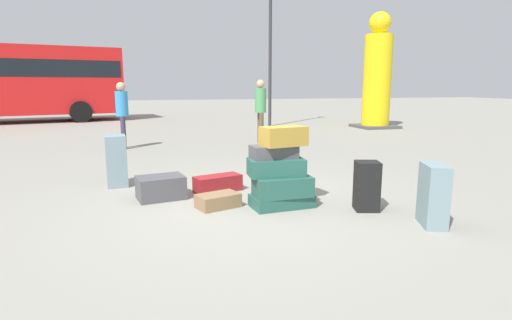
% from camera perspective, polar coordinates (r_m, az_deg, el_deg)
% --- Properties ---
extents(ground_plane, '(80.00, 80.00, 0.00)m').
position_cam_1_polar(ground_plane, '(5.33, -1.59, -6.53)').
color(ground_plane, gray).
extents(suitcase_tower, '(0.84, 0.52, 1.04)m').
position_cam_1_polar(suitcase_tower, '(5.24, 3.39, -1.75)').
color(suitcase_tower, '#26594C').
rests_on(suitcase_tower, ground).
extents(suitcase_brown_foreground_far, '(0.61, 0.48, 0.18)m').
position_cam_1_polar(suitcase_brown_foreground_far, '(5.30, -5.35, -5.70)').
color(suitcase_brown_foreground_far, olive).
rests_on(suitcase_brown_foreground_far, ground).
extents(suitcase_slate_foreground_near, '(0.37, 0.49, 0.70)m').
position_cam_1_polar(suitcase_slate_foreground_near, '(4.96, 23.63, -4.55)').
color(suitcase_slate_foreground_near, gray).
rests_on(suitcase_slate_foreground_near, ground).
extents(suitcase_slate_upright_blue, '(0.34, 0.41, 0.80)m').
position_cam_1_polar(suitcase_slate_upright_blue, '(6.68, -19.00, -0.12)').
color(suitcase_slate_upright_blue, gray).
rests_on(suitcase_slate_upright_blue, ground).
extents(suitcase_black_left_side, '(0.35, 0.35, 0.62)m').
position_cam_1_polar(suitcase_black_left_side, '(5.30, 15.28, -3.53)').
color(suitcase_black_left_side, black).
rests_on(suitcase_black_left_side, ground).
extents(suitcase_maroon_white_trunk, '(0.75, 0.48, 0.24)m').
position_cam_1_polar(suitcase_maroon_white_trunk, '(6.07, -5.39, -3.30)').
color(suitcase_maroon_white_trunk, maroon).
rests_on(suitcase_maroon_white_trunk, ground).
extents(suitcase_charcoal_right_side, '(0.70, 0.55, 0.32)m').
position_cam_1_polar(suitcase_charcoal_right_side, '(5.80, -13.21, -3.78)').
color(suitcase_charcoal_right_side, '#4C4C51').
rests_on(suitcase_charcoal_right_side, ground).
extents(person_bearded_onlooker, '(0.30, 0.34, 1.70)m').
position_cam_1_polar(person_bearded_onlooker, '(10.96, 0.64, 7.62)').
color(person_bearded_onlooker, brown).
rests_on(person_bearded_onlooker, ground).
extents(person_tourist_with_camera, '(0.30, 0.34, 1.63)m').
position_cam_1_polar(person_tourist_with_camera, '(10.56, -18.27, 6.77)').
color(person_tourist_with_camera, '#3F334C').
rests_on(person_tourist_with_camera, ground).
extents(yellow_dummy_statue, '(1.41, 1.41, 4.14)m').
position_cam_1_polar(yellow_dummy_statue, '(15.77, 16.65, 11.05)').
color(yellow_dummy_statue, yellow).
rests_on(yellow_dummy_statue, ground).
extents(lamp_post, '(0.36, 0.36, 7.02)m').
position_cam_1_polar(lamp_post, '(15.99, 2.04, 21.02)').
color(lamp_post, '#333338').
rests_on(lamp_post, ground).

